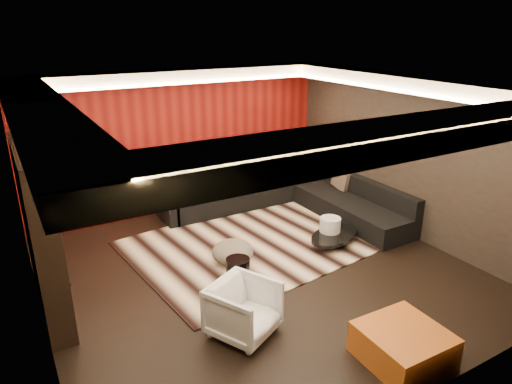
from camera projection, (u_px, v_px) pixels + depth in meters
floor at (259, 272)px, 7.00m from camera, size 6.00×6.00×0.02m
ceiling at (259, 85)px, 6.02m from camera, size 6.00×6.00×0.02m
wall_back at (181, 141)px, 8.95m from camera, size 6.00×0.02×2.80m
wall_left at (27, 230)px, 5.09m from camera, size 0.02×6.00×2.80m
wall_right at (408, 156)px, 7.93m from camera, size 0.02×6.00×2.80m
red_feature_wall at (182, 142)px, 8.92m from camera, size 5.98×0.05×2.78m
soffit_back at (183, 75)px, 8.25m from camera, size 6.00×0.60×0.22m
soffit_front at (420, 133)px, 3.88m from camera, size 6.00×0.60×0.22m
soffit_left at (38, 113)px, 4.79m from camera, size 0.60×4.80×0.22m
soffit_right at (403, 82)px, 7.34m from camera, size 0.60×4.80×0.22m
cove_back at (191, 82)px, 8.01m from camera, size 4.80×0.08×0.04m
cove_front at (390, 136)px, 4.18m from camera, size 4.80×0.08×0.04m
cove_left at (74, 118)px, 4.98m from camera, size 0.08×4.80×0.04m
cove_right at (387, 89)px, 7.21m from camera, size 0.08×4.80×0.04m
tv_surround at (41, 232)px, 5.76m from camera, size 0.30×2.00×2.20m
tv_screen at (50, 204)px, 5.71m from camera, size 0.04×1.30×0.80m
tv_shelf at (59, 257)px, 5.97m from camera, size 0.04×1.60×0.04m
rug at (253, 243)px, 7.86m from camera, size 4.31×3.43×0.02m
coffee_table at (334, 239)px, 7.81m from camera, size 1.35×1.35×0.18m
drum_stool at (238, 271)px, 6.55m from camera, size 0.39×0.39×0.41m
striped_pouf at (233, 252)px, 7.16m from camera, size 0.84×0.84×0.36m
white_side_table at (330, 230)px, 7.87m from camera, size 0.46×0.46×0.45m
orange_ottoman at (403, 345)px, 5.09m from camera, size 0.89×0.89×0.39m
armchair at (244, 310)px, 5.48m from camera, size 0.98×0.99×0.68m
sectional_sofa at (286, 197)px, 9.24m from camera, size 3.65×3.50×0.75m
throw_pillows at (255, 179)px, 9.20m from camera, size 3.19×1.64×0.50m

